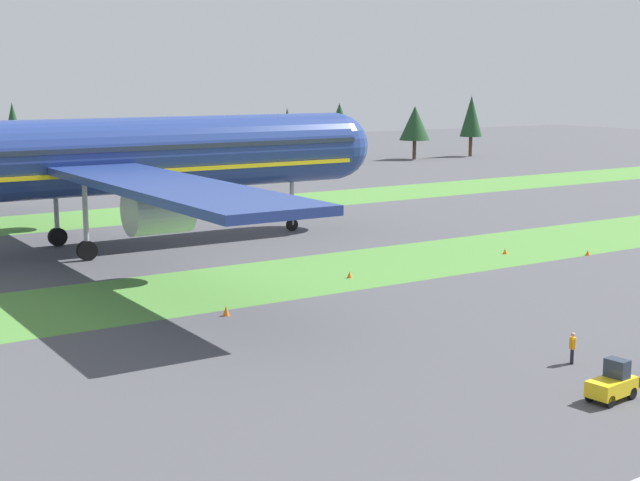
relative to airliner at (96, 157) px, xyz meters
The scene contains 10 objects.
grass_strip_near 23.47m from the airliner, 61.22° to the right, with size 320.00×13.20×0.01m, color #4C8438.
grass_strip_far 23.45m from the airliner, 61.19° to the left, with size 320.00×13.20×0.01m, color #4C8438.
airliner is the anchor object (origin of this frame).
baggage_tug 52.56m from the airliner, 82.45° to the right, with size 2.73×1.58×1.97m.
ground_crew_marshaller 48.10m from the airliner, 78.27° to the right, with size 0.43×0.42×1.74m.
taxiway_marker_0 44.14m from the airliner, 36.41° to the right, with size 0.44×0.44×0.45m, color orange.
taxiway_marker_1 37.16m from the airliner, 36.01° to the right, with size 0.44×0.44×0.49m, color orange.
taxiway_marker_2 26.41m from the airliner, 61.12° to the right, with size 0.44×0.44×0.50m, color orange.
taxiway_marker_3 28.32m from the airliner, 92.66° to the right, with size 0.44×0.44×0.65m, color orange.
distant_tree_line 60.16m from the airliner, 81.05° to the left, with size 179.91×10.65×12.10m.
Camera 1 is at (-38.68, -19.24, 15.22)m, focal length 51.97 mm.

